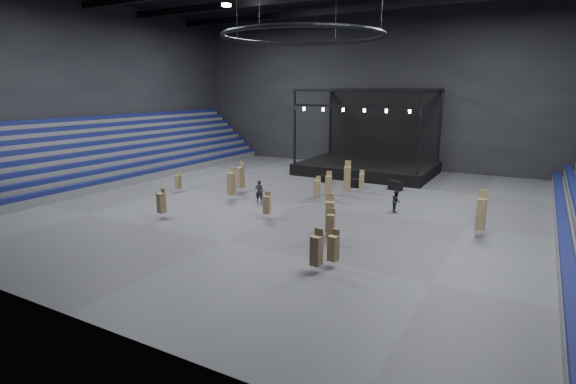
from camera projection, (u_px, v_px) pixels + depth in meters
The scene contains 26 objects.
floor at pixel (302, 204), 36.44m from camera, with size 50.00×50.00×0.00m, color #414143.
wall_back at pixel (386, 90), 52.26m from camera, with size 50.00×0.20×18.00m, color black.
wall_front at pixel (41, 93), 16.58m from camera, with size 50.00×0.20×18.00m, color black.
wall_left at pixel (88, 90), 46.35m from camera, with size 0.20×42.00×18.00m, color black.
bleachers_left at pixel (108, 161), 47.00m from camera, with size 7.20×40.00×6.40m.
stage at pixel (369, 160), 49.91m from camera, with size 14.00×10.00×9.20m.
truss_ring at pixel (303, 36), 33.52m from camera, with size 12.30×12.30×5.15m.
flight_case_left at pixel (325, 179), 44.90m from camera, with size 1.10×0.55×0.74m, color black.
flight_case_mid at pixel (356, 183), 42.53m from camera, with size 1.22×0.61×0.81m, color black.
flight_case_right at pixel (395, 186), 41.46m from camera, with size 1.27×0.63×0.85m, color black.
chair_stack_0 at pixel (241, 177), 40.22m from camera, with size 0.66×0.66×2.78m.
chair_stack_1 at pixel (331, 226), 26.87m from camera, with size 0.53×0.53×2.19m.
chair_stack_2 at pixel (333, 247), 23.31m from camera, with size 0.55×0.55×2.06m.
chair_stack_3 at pixel (329, 185), 37.79m from camera, with size 0.58×0.58×2.41m.
chair_stack_4 at pixel (178, 182), 40.39m from camera, with size 0.43×0.43×1.85m.
chair_stack_5 at pixel (317, 250), 22.60m from camera, with size 0.56×0.56×2.32m.
chair_stack_6 at pixel (317, 189), 36.94m from camera, with size 0.47×0.47×2.16m.
chair_stack_7 at pixel (161, 202), 32.26m from camera, with size 0.58×0.58×2.20m.
chair_stack_8 at pixel (330, 216), 27.91m from camera, with size 0.70×0.70×2.81m.
chair_stack_9 at pixel (231, 183), 37.57m from camera, with size 0.60×0.60×2.78m.
chair_stack_10 at pixel (347, 178), 38.93m from camera, with size 0.67×0.67×3.09m.
chair_stack_11 at pixel (362, 181), 40.38m from camera, with size 0.53×0.53×2.03m.
chair_stack_12 at pixel (481, 213), 28.15m from camera, with size 0.56×0.56×2.99m.
chair_stack_13 at pixel (267, 204), 32.22m from camera, with size 0.53×0.53×1.96m.
man_center at pixel (259, 191), 36.83m from camera, with size 0.68×0.45×1.87m, color black.
crew_member at pixel (396, 201), 33.92m from camera, with size 0.83×0.64×1.70m, color black.
Camera 1 is at (16.30, -31.32, 9.15)m, focal length 28.00 mm.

